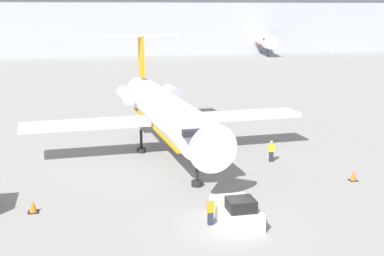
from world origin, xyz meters
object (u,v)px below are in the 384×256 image
object	(u,v)px
pushback_tug	(236,212)
worker_by_wing	(271,151)
traffic_cone_left	(33,206)
airplane_parked_far_left	(257,38)
worker_near_tug	(211,211)
airplane_main	(166,112)
traffic_cone_right	(353,175)

from	to	relation	value
pushback_tug	worker_by_wing	size ratio (longest dim) A/B	2.35
traffic_cone_left	worker_by_wing	bearing A→B (deg)	21.60
pushback_tug	airplane_parked_far_left	distance (m)	124.41
worker_near_tug	worker_by_wing	size ratio (longest dim) A/B	0.92
worker_near_tug	airplane_parked_far_left	xyz separation A→B (m)	(43.92, 117.05, 3.03)
airplane_main	traffic_cone_left	xyz separation A→B (m)	(-10.44, -11.79, -3.26)
traffic_cone_right	pushback_tug	bearing A→B (deg)	-152.72
airplane_main	airplane_parked_far_left	world-z (taller)	airplane_parked_far_left
worker_by_wing	airplane_parked_far_left	size ratio (longest dim) A/B	0.05
pushback_tug	airplane_parked_far_left	bearing A→B (deg)	70.10
pushback_tug	traffic_cone_left	distance (m)	12.50
pushback_tug	traffic_cone_right	size ratio (longest dim) A/B	5.01
pushback_tug	worker_near_tug	world-z (taller)	pushback_tug
airplane_main	worker_near_tug	world-z (taller)	airplane_main
worker_near_tug	pushback_tug	bearing A→B (deg)	3.95
worker_by_wing	traffic_cone_right	xyz separation A→B (m)	(4.09, -5.93, -0.53)
worker_by_wing	traffic_cone_left	world-z (taller)	worker_by_wing
pushback_tug	airplane_parked_far_left	size ratio (longest dim) A/B	0.11
airplane_main	airplane_parked_far_left	size ratio (longest dim) A/B	0.64
worker_by_wing	traffic_cone_left	size ratio (longest dim) A/B	2.23
airplane_main	worker_near_tug	distance (m)	16.31
airplane_main	pushback_tug	xyz separation A→B (m)	(1.34, -15.95, -3.01)
pushback_tug	worker_by_wing	world-z (taller)	worker_by_wing
airplane_parked_far_left	traffic_cone_left	bearing A→B (deg)	-115.63
traffic_cone_left	airplane_parked_far_left	xyz separation A→B (m)	(54.10, 112.78, 3.50)
airplane_main	traffic_cone_right	size ratio (longest dim) A/B	30.29
pushback_tug	worker_by_wing	xyz separation A→B (m)	(6.52, 11.41, 0.30)
airplane_parked_far_left	pushback_tug	bearing A→B (deg)	-109.90
worker_by_wing	worker_near_tug	bearing A→B (deg)	-125.17
worker_near_tug	airplane_parked_far_left	distance (m)	125.06
worker_by_wing	airplane_main	bearing A→B (deg)	149.98
airplane_main	traffic_cone_right	distance (m)	16.23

